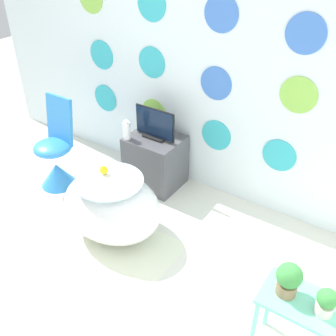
{
  "coord_description": "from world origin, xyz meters",
  "views": [
    {
      "loc": [
        1.8,
        -1.05,
        2.36
      ],
      "look_at": [
        0.49,
        0.89,
        0.81
      ],
      "focal_mm": 42.0,
      "sensor_mm": 36.0,
      "label": 1
    }
  ],
  "objects_px": {
    "bathtub": "(112,206)",
    "tv": "(155,125)",
    "potted_plant_left": "(289,279)",
    "potted_plant_right": "(326,302)",
    "chair": "(56,160)",
    "vase": "(127,130)"
  },
  "relations": [
    {
      "from": "tv",
      "to": "potted_plant_left",
      "type": "relative_size",
      "value": 1.96
    },
    {
      "from": "bathtub",
      "to": "potted_plant_right",
      "type": "distance_m",
      "value": 1.82
    },
    {
      "from": "potted_plant_left",
      "to": "potted_plant_right",
      "type": "height_order",
      "value": "potted_plant_left"
    },
    {
      "from": "bathtub",
      "to": "potted_plant_right",
      "type": "xyz_separation_m",
      "value": [
        1.77,
        -0.27,
        0.33
      ]
    },
    {
      "from": "tv",
      "to": "potted_plant_left",
      "type": "xyz_separation_m",
      "value": [
        1.67,
        -1.06,
        -0.02
      ]
    },
    {
      "from": "chair",
      "to": "vase",
      "type": "bearing_deg",
      "value": 33.5
    },
    {
      "from": "potted_plant_right",
      "to": "tv",
      "type": "bearing_deg",
      "value": 150.47
    },
    {
      "from": "bathtub",
      "to": "tv",
      "type": "height_order",
      "value": "tv"
    },
    {
      "from": "tv",
      "to": "potted_plant_right",
      "type": "height_order",
      "value": "tv"
    },
    {
      "from": "potted_plant_left",
      "to": "bathtub",
      "type": "bearing_deg",
      "value": 170.68
    },
    {
      "from": "tv",
      "to": "vase",
      "type": "xyz_separation_m",
      "value": [
        -0.21,
        -0.17,
        -0.05
      ]
    },
    {
      "from": "tv",
      "to": "bathtub",
      "type": "bearing_deg",
      "value": -81.21
    },
    {
      "from": "bathtub",
      "to": "tv",
      "type": "bearing_deg",
      "value": 98.79
    },
    {
      "from": "chair",
      "to": "tv",
      "type": "relative_size",
      "value": 2.11
    },
    {
      "from": "bathtub",
      "to": "chair",
      "type": "relative_size",
      "value": 0.97
    },
    {
      "from": "chair",
      "to": "potted_plant_right",
      "type": "bearing_deg",
      "value": -10.67
    },
    {
      "from": "tv",
      "to": "potted_plant_left",
      "type": "height_order",
      "value": "tv"
    },
    {
      "from": "bathtub",
      "to": "potted_plant_right",
      "type": "relative_size",
      "value": 5.02
    },
    {
      "from": "bathtub",
      "to": "potted_plant_right",
      "type": "height_order",
      "value": "potted_plant_right"
    },
    {
      "from": "potted_plant_left",
      "to": "tv",
      "type": "bearing_deg",
      "value": 147.78
    },
    {
      "from": "bathtub",
      "to": "potted_plant_right",
      "type": "bearing_deg",
      "value": -8.68
    },
    {
      "from": "vase",
      "to": "tv",
      "type": "bearing_deg",
      "value": 38.67
    }
  ]
}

